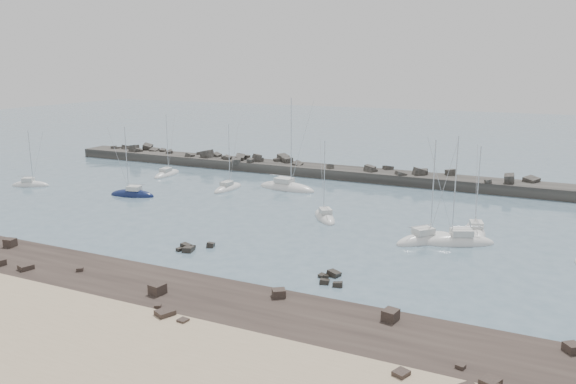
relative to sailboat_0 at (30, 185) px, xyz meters
The scene contains 15 objects.
ground 50.50m from the sailboat_0, ahead, with size 400.00×400.00×0.00m, color slate.
sand_strip 63.42m from the sailboat_0, 37.94° to the right, with size 140.00×14.00×1.00m, color tan.
rock_shelf 57.93m from the sailboat_0, 30.04° to the right, with size 140.00×12.00×1.67m.
rock_cluster_near 48.27m from the sailboat_0, 19.78° to the right, with size 3.54×3.74×1.30m.
rock_cluster_far 66.34m from the sailboat_0, 15.91° to the right, with size 3.29×3.68×1.31m.
breakwater 52.30m from the sailboat_0, 36.40° to the left, with size 115.00×7.54×4.95m.
sailboat_0 is the anchor object (origin of this frame).
sailboat_1 24.12m from the sailboat_0, 49.29° to the left, with size 3.14×8.15×12.56m.
sailboat_2 21.36m from the sailboat_0, ahead, with size 7.99×3.84×12.32m.
sailboat_3 35.28m from the sailboat_0, 21.20° to the left, with size 2.72×7.72×12.04m.
sailboat_4 45.36m from the sailboat_0, 22.36° to the left, with size 11.00×4.39×16.87m.
sailboat_5 54.86m from the sailboat_0, ahead, with size 6.18×7.38×11.83m.
sailboat_6 69.75m from the sailboat_0, ahead, with size 7.45×8.18×13.55m.
sailboat_7 73.42m from the sailboat_0, ahead, with size 9.23×6.22×14.18m.
sailboat_8 74.92m from the sailboat_0, ahead, with size 4.23×7.91×12.14m.
Camera 1 is at (32.66, -60.72, 21.39)m, focal length 35.00 mm.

